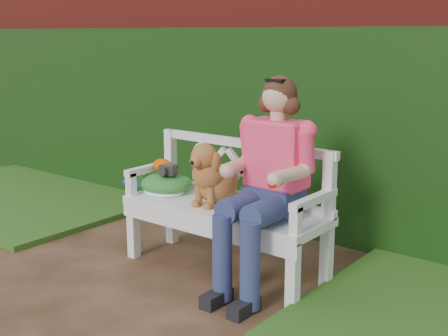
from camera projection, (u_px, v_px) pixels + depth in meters
The scene contains 11 objects.
ground at pixel (121, 285), 4.02m from camera, with size 60.00×60.00×0.00m, color #301E0F.
brick_wall at pixel (279, 98), 5.23m from camera, with size 10.00×0.30×2.20m, color maroon.
ivy_hedge at pixel (265, 129), 5.12m from camera, with size 10.00×0.18×1.70m, color #17370C.
grass_left at pixel (28, 195), 6.15m from camera, with size 2.60×2.00×0.05m, color #234316.
garden_bench at pixel (224, 238), 4.22m from camera, with size 1.58×0.60×0.48m, color white, non-canonical shape.
seated_woman at pixel (272, 187), 3.85m from camera, with size 0.58×0.77×1.37m, color #DD4563, non-canonical shape.
dog at pixel (214, 172), 4.17m from camera, with size 0.30×0.41×0.45m, color brown, non-canonical shape.
tennis_racket at pixel (161, 190), 4.52m from camera, with size 0.64×0.27×0.03m, color white, non-canonical shape.
green_bag at pixel (164, 182), 4.51m from camera, with size 0.44×0.34×0.15m, color #347E29, non-canonical shape.
camera_item at pixel (169, 170), 4.42m from camera, with size 0.11×0.09×0.08m, color #272727.
baseball_glove at pixel (163, 166), 4.49m from camera, with size 0.16×0.12×0.10m, color #D44B02.
Camera 1 is at (2.86, -2.51, 1.66)m, focal length 48.00 mm.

